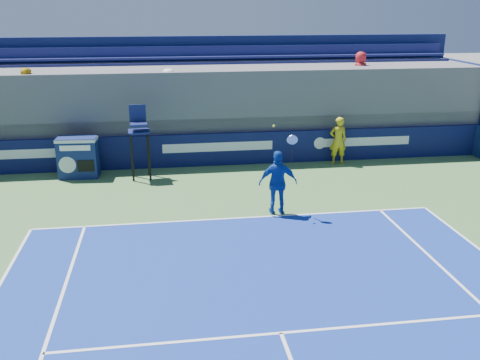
{
  "coord_description": "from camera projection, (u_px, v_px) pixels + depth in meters",
  "views": [
    {
      "loc": [
        -1.92,
        -1.65,
        5.63
      ],
      "look_at": [
        0.0,
        11.5,
        1.25
      ],
      "focal_mm": 40.0,
      "sensor_mm": 36.0,
      "label": 1
    }
  ],
  "objects": [
    {
      "name": "ball_person",
      "position": [
        338.0,
        140.0,
        19.54
      ],
      "size": [
        0.66,
        0.45,
        1.75
      ],
      "primitive_type": "imported",
      "rotation": [
        0.0,
        0.0,
        3.1
      ],
      "color": "gold",
      "rests_on": "apron"
    },
    {
      "name": "back_hoarding",
      "position": [
        218.0,
        149.0,
        19.45
      ],
      "size": [
        20.4,
        0.21,
        1.2
      ],
      "color": "#0B1041",
      "rests_on": "ground"
    },
    {
      "name": "match_clock",
      "position": [
        78.0,
        156.0,
        18.05
      ],
      "size": [
        1.36,
        0.81,
        1.4
      ],
      "color": "#101E53",
      "rests_on": "ground"
    },
    {
      "name": "umpire_chair",
      "position": [
        139.0,
        134.0,
        17.71
      ],
      "size": [
        0.76,
        0.76,
        2.48
      ],
      "color": "black",
      "rests_on": "ground"
    },
    {
      "name": "tennis_player",
      "position": [
        278.0,
        183.0,
        14.8
      ],
      "size": [
        1.1,
        0.54,
        2.57
      ],
      "color": "#123D9A",
      "rests_on": "apron"
    },
    {
      "name": "stadium_seating",
      "position": [
        212.0,
        106.0,
        20.99
      ],
      "size": [
        21.0,
        4.05,
        4.4
      ],
      "color": "#57575C",
      "rests_on": "ground"
    }
  ]
}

